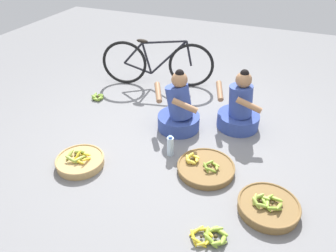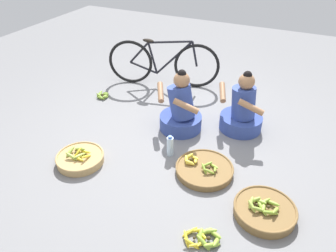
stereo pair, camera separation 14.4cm
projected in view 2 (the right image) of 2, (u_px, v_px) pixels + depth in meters
name	position (u px, v px, depth m)	size (l,w,h in m)	color
ground_plane	(175.00, 142.00, 3.79)	(10.00, 10.00, 0.00)	slate
vendor_woman_front	(181.00, 111.00, 3.89)	(0.67, 0.52, 0.79)	#334793
vendor_woman_behind	(242.00, 111.00, 3.89)	(0.64, 0.52, 0.78)	#334793
bicycle_leaning	(163.00, 63.00, 4.85)	(1.65, 0.52, 0.73)	black
banana_basket_near_bicycle	(80.00, 158.00, 3.46)	(0.52, 0.52, 0.16)	tan
banana_basket_mid_right	(265.00, 210.00, 2.85)	(0.56, 0.56, 0.15)	brown
banana_basket_mid_left	(204.00, 169.00, 3.33)	(0.61, 0.61, 0.14)	brown
loose_bananas_near_vendor	(103.00, 95.00, 4.69)	(0.18, 0.20, 0.09)	olive
loose_bananas_front_left	(204.00, 238.00, 2.64)	(0.34, 0.27, 0.10)	#8CAD38
water_bottle	(170.00, 146.00, 3.52)	(0.08, 0.08, 0.25)	silver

